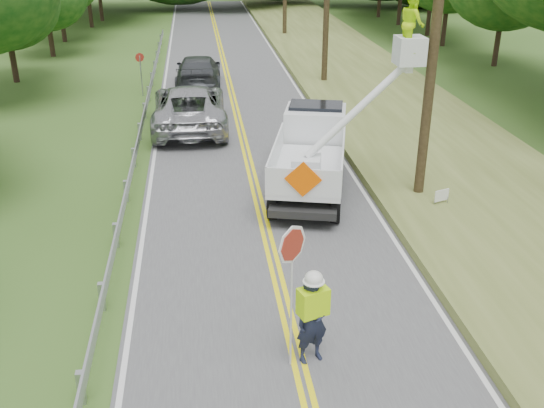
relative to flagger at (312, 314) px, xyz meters
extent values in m
cube|color=#4B4C4E|center=(-0.25, 12.31, -1.10)|extent=(7.20, 96.00, 0.02)
cube|color=#FFEB0E|center=(-0.35, 12.31, -1.09)|extent=(0.12, 96.00, 0.00)
cube|color=#FFEB0E|center=(-0.15, 12.31, -1.09)|extent=(0.12, 96.00, 0.00)
cube|color=silver|center=(-3.70, 12.31, -1.09)|extent=(0.12, 96.00, 0.00)
cube|color=silver|center=(3.20, 12.31, -1.09)|extent=(0.12, 96.00, 0.00)
cube|color=#A2A5AC|center=(-4.35, -0.69, -0.76)|extent=(0.12, 0.14, 0.70)
cube|color=#A2A5AC|center=(-4.35, 2.31, -0.76)|extent=(0.12, 0.14, 0.70)
cube|color=#A2A5AC|center=(-4.35, 5.31, -0.76)|extent=(0.12, 0.14, 0.70)
cube|color=#A2A5AC|center=(-4.35, 8.31, -0.76)|extent=(0.12, 0.14, 0.70)
cube|color=#A2A5AC|center=(-4.35, 11.31, -0.76)|extent=(0.12, 0.14, 0.70)
cube|color=#A2A5AC|center=(-4.35, 14.31, -0.76)|extent=(0.12, 0.14, 0.70)
cube|color=#A2A5AC|center=(-4.35, 17.31, -0.76)|extent=(0.12, 0.14, 0.70)
cube|color=#A2A5AC|center=(-4.35, 20.31, -0.76)|extent=(0.12, 0.14, 0.70)
cube|color=#A2A5AC|center=(-4.35, 23.31, -0.76)|extent=(0.12, 0.14, 0.70)
cube|color=#A2A5AC|center=(-4.35, 26.31, -0.76)|extent=(0.12, 0.14, 0.70)
cube|color=#A2A5AC|center=(-4.35, 29.31, -0.76)|extent=(0.12, 0.14, 0.70)
cube|color=#A2A5AC|center=(-4.35, 32.31, -0.76)|extent=(0.12, 0.14, 0.70)
cube|color=#A2A5AC|center=(-4.35, 35.31, -0.76)|extent=(0.12, 0.14, 0.70)
cube|color=#A2A5AC|center=(-4.25, 13.31, -0.51)|extent=(0.05, 48.00, 0.34)
cylinder|color=#2D2214|center=(4.75, 7.31, 3.89)|extent=(0.30, 0.30, 10.00)
cube|color=#555E29|center=(6.85, 12.31, -0.96)|extent=(7.00, 96.00, 0.30)
cylinder|color=#332319|center=(-11.72, 25.08, 0.12)|extent=(0.32, 0.32, 2.47)
ellipsoid|color=#0E3F11|center=(-11.72, 25.08, 3.15)|extent=(5.77, 5.77, 5.08)
cylinder|color=#332319|center=(-11.11, 31.99, 0.04)|extent=(0.32, 0.32, 2.30)
cylinder|color=#332319|center=(-11.31, 37.39, 0.22)|extent=(0.32, 0.32, 2.67)
cylinder|color=#332319|center=(-10.31, 43.94, 0.90)|extent=(0.32, 0.32, 4.02)
cylinder|color=#332319|center=(15.91, 25.79, 0.38)|extent=(0.32, 0.32, 2.99)
cylinder|color=#332319|center=(15.23, 32.47, 0.48)|extent=(0.32, 0.32, 3.17)
cylinder|color=#332319|center=(15.66, 36.73, 0.87)|extent=(0.32, 0.32, 3.95)
cylinder|color=#332319|center=(15.08, 42.10, 0.70)|extent=(0.32, 0.32, 3.61)
cylinder|color=#332319|center=(14.67, 46.74, 0.26)|extent=(0.32, 0.32, 2.74)
imported|color=#191E33|center=(0.01, 0.00, -0.15)|extent=(0.80, 0.65, 1.88)
cube|color=#AFE708|center=(0.01, 0.00, 0.28)|extent=(0.66, 0.52, 0.57)
ellipsoid|color=white|center=(0.01, 0.00, 0.80)|extent=(0.35, 0.35, 0.28)
cylinder|color=#B7B7B7|center=(-0.43, -0.10, 0.22)|extent=(0.04, 0.04, 2.63)
cylinder|color=maroon|center=(-0.43, -0.10, 1.60)|extent=(0.58, 0.52, 0.75)
cylinder|color=black|center=(0.05, 6.53, -0.65)|extent=(0.48, 0.92, 0.88)
cylinder|color=black|center=(1.83, 6.08, -0.65)|extent=(0.48, 0.92, 0.88)
cylinder|color=black|center=(0.50, 8.31, -0.65)|extent=(0.48, 0.92, 0.88)
cylinder|color=black|center=(2.28, 7.86, -0.65)|extent=(0.48, 0.92, 0.88)
cylinder|color=black|center=(1.07, 10.53, -0.65)|extent=(0.48, 0.92, 0.88)
cylinder|color=black|center=(2.85, 10.08, -0.65)|extent=(0.48, 0.92, 0.88)
cube|color=black|center=(1.46, 8.35, -0.59)|extent=(3.32, 6.16, 0.23)
cube|color=white|center=(1.30, 7.73, -0.13)|extent=(3.09, 4.61, 0.20)
cube|color=white|center=(0.30, 7.99, 0.33)|extent=(1.09, 4.10, 0.83)
cube|color=white|center=(2.30, 7.47, 0.33)|extent=(1.09, 4.10, 0.83)
cube|color=white|center=(0.78, 5.70, 0.33)|extent=(2.06, 0.57, 0.83)
cube|color=white|center=(2.07, 10.75, 0.15)|extent=(2.43, 2.20, 1.65)
cube|color=black|center=(2.11, 10.93, 0.74)|extent=(2.07, 1.61, 0.69)
cube|color=white|center=(1.05, 6.75, 0.33)|extent=(1.00, 1.00, 0.73)
cube|color=white|center=(4.05, 7.31, 3.57)|extent=(0.78, 0.78, 0.78)
imported|color=#AFE708|center=(4.05, 7.31, 4.33)|extent=(0.62, 0.80, 1.65)
cube|color=#FF5C00|center=(0.77, 5.64, 0.47)|extent=(1.02, 0.29, 1.04)
imported|color=#A3A4AA|center=(-2.34, 15.70, -0.19)|extent=(2.99, 6.48, 1.80)
imported|color=#3D4045|center=(-1.87, 22.69, -0.28)|extent=(2.51, 5.70, 1.63)
cylinder|color=#A2A5AC|center=(-4.70, 21.28, -0.11)|extent=(0.06, 0.06, 2.01)
cylinder|color=maroon|center=(-4.70, 21.28, 0.80)|extent=(0.43, 0.19, 0.46)
cube|color=white|center=(5.11, 6.34, -0.55)|extent=(0.49, 0.20, 0.36)
cylinder|color=#A2A5AC|center=(4.91, 6.34, -0.86)|extent=(0.02, 0.02, 0.51)
cylinder|color=#A2A5AC|center=(5.31, 6.34, -0.86)|extent=(0.02, 0.02, 0.51)
camera|label=1|loc=(-1.99, -9.85, 6.94)|focal=40.99mm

